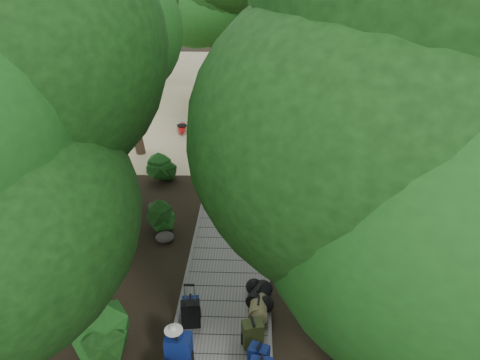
# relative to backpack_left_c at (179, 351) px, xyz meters

# --- Properties ---
(ground) EXTENTS (120.00, 120.00, 0.00)m
(ground) POSITION_rel_backpack_left_c_xyz_m (0.70, 3.36, -0.55)
(ground) COLOR black
(ground) RESTS_ON ground
(sand_beach) EXTENTS (40.00, 22.00, 0.02)m
(sand_beach) POSITION_rel_backpack_left_c_xyz_m (0.70, 19.36, -0.54)
(sand_beach) COLOR #CBB789
(sand_beach) RESTS_ON ground
(boardwalk) EXTENTS (2.00, 12.00, 0.12)m
(boardwalk) POSITION_rel_backpack_left_c_xyz_m (0.70, 4.36, -0.49)
(boardwalk) COLOR gray
(boardwalk) RESTS_ON ground
(backpack_left_c) EXTENTS (0.48, 0.35, 0.85)m
(backpack_left_c) POSITION_rel_backpack_left_c_xyz_m (0.00, 0.00, 0.00)
(backpack_left_c) COLOR navy
(backpack_left_c) RESTS_ON boardwalk
(backpack_left_d) EXTENTS (0.38, 0.29, 0.54)m
(backpack_left_d) POSITION_rel_backpack_left_c_xyz_m (0.03, 1.32, -0.16)
(backpack_left_d) COLOR navy
(backpack_left_d) RESTS_ON boardwalk
(backpack_right_c) EXTENTS (0.41, 0.35, 0.59)m
(backpack_right_c) POSITION_rel_backpack_left_c_xyz_m (1.43, 0.03, -0.13)
(backpack_right_c) COLOR navy
(backpack_right_c) RESTS_ON boardwalk
(backpack_right_d) EXTENTS (0.45, 0.37, 0.60)m
(backpack_right_d) POSITION_rel_backpack_left_c_xyz_m (1.32, 0.62, -0.13)
(backpack_right_d) COLOR #343C18
(backpack_right_d) RESTS_ON boardwalk
(duffel_right_khaki) EXTENTS (0.41, 0.59, 0.37)m
(duffel_right_khaki) POSITION_rel_backpack_left_c_xyz_m (1.43, 1.45, -0.24)
(duffel_right_khaki) COLOR olive
(duffel_right_khaki) RESTS_ON boardwalk
(duffel_right_black) EXTENTS (0.59, 0.71, 0.38)m
(duffel_right_black) POSITION_rel_backpack_left_c_xyz_m (1.45, 1.84, -0.23)
(duffel_right_black) COLOR black
(duffel_right_black) RESTS_ON boardwalk
(suitcase_on_boardwalk) EXTENTS (0.41, 0.26, 0.59)m
(suitcase_on_boardwalk) POSITION_rel_backpack_left_c_xyz_m (0.06, 1.09, -0.13)
(suitcase_on_boardwalk) COLOR black
(suitcase_on_boardwalk) RESTS_ON boardwalk
(lone_suitcase_on_sand) EXTENTS (0.40, 0.27, 0.59)m
(lone_suitcase_on_sand) POSITION_rel_backpack_left_c_xyz_m (0.94, 11.27, -0.23)
(lone_suitcase_on_sand) COLOR black
(lone_suitcase_on_sand) RESTS_ON sand_beach
(hat_white) EXTENTS (0.34, 0.34, 0.11)m
(hat_white) POSITION_rel_backpack_left_c_xyz_m (-0.08, 0.06, 0.48)
(hat_white) COLOR silver
(hat_white) RESTS_ON backpack_left_c
(kayak) EXTENTS (1.01, 3.19, 0.31)m
(kayak) POSITION_rel_backpack_left_c_xyz_m (-1.87, 12.88, -0.37)
(kayak) COLOR #A40E10
(kayak) RESTS_ON sand_beach
(sun_lounger) EXTENTS (1.26, 1.99, 0.61)m
(sun_lounger) POSITION_rel_backpack_left_c_xyz_m (3.28, 12.57, -0.22)
(sun_lounger) COLOR silver
(sun_lounger) RESTS_ON sand_beach
(tree_right_a) EXTENTS (5.08, 5.08, 8.46)m
(tree_right_a) POSITION_rel_backpack_left_c_xyz_m (3.55, -0.73, 3.68)
(tree_right_a) COLOR black
(tree_right_a) RESTS_ON ground
(tree_right_c) EXTENTS (5.30, 5.30, 9.17)m
(tree_right_c) POSITION_rel_backpack_left_c_xyz_m (4.78, 5.28, 4.04)
(tree_right_c) COLOR black
(tree_right_c) RESTS_ON ground
(tree_right_d) EXTENTS (5.23, 5.23, 9.59)m
(tree_right_d) POSITION_rel_backpack_left_c_xyz_m (6.53, 6.93, 4.25)
(tree_right_d) COLOR black
(tree_right_d) RESTS_ON ground
(tree_right_e) EXTENTS (5.03, 5.03, 9.06)m
(tree_right_e) POSITION_rel_backpack_left_c_xyz_m (4.88, 9.77, 3.98)
(tree_right_e) COLOR black
(tree_right_e) RESTS_ON ground
(tree_left_c) EXTENTS (5.16, 5.16, 8.97)m
(tree_left_c) POSITION_rel_backpack_left_c_xyz_m (-3.21, 5.72, 3.94)
(tree_left_c) COLOR black
(tree_left_c) RESTS_ON ground
(tree_back_a) EXTENTS (5.04, 5.04, 8.73)m
(tree_back_a) POSITION_rel_backpack_left_c_xyz_m (-0.70, 17.68, 3.82)
(tree_back_a) COLOR black
(tree_back_a) RESTS_ON ground
(tree_back_c) EXTENTS (5.36, 5.36, 9.65)m
(tree_back_c) POSITION_rel_backpack_left_c_xyz_m (6.08, 18.41, 4.28)
(tree_back_c) COLOR black
(tree_back_c) RESTS_ON ground
(tree_back_d) EXTENTS (4.88, 4.88, 8.14)m
(tree_back_d) POSITION_rel_backpack_left_c_xyz_m (-4.53, 18.20, 3.52)
(tree_back_d) COLOR black
(tree_back_d) RESTS_ON ground
(palm_right_a) EXTENTS (4.96, 4.96, 8.45)m
(palm_right_a) POSITION_rel_backpack_left_c_xyz_m (3.34, 9.10, 3.68)
(palm_right_a) COLOR #124114
(palm_right_a) RESTS_ON ground
(palm_right_b) EXTENTS (4.21, 4.21, 8.13)m
(palm_right_b) POSITION_rel_backpack_left_c_xyz_m (5.29, 15.00, 3.52)
(palm_right_b) COLOR #124114
(palm_right_b) RESTS_ON ground
(palm_right_c) EXTENTS (4.75, 4.75, 7.56)m
(palm_right_c) POSITION_rel_backpack_left_c_xyz_m (2.82, 16.19, 3.23)
(palm_right_c) COLOR #124114
(palm_right_c) RESTS_ON ground
(palm_left_a) EXTENTS (4.91, 4.91, 7.82)m
(palm_left_a) POSITION_rel_backpack_left_c_xyz_m (-3.34, 10.21, 3.36)
(palm_left_a) COLOR #124114
(palm_left_a) RESTS_ON ground
(rock_left_b) EXTENTS (0.34, 0.31, 0.19)m
(rock_left_b) POSITION_rel_backpack_left_c_xyz_m (-2.11, 1.43, -0.45)
(rock_left_b) COLOR #4C473F
(rock_left_b) RESTS_ON ground
(rock_left_c) EXTENTS (0.49, 0.44, 0.27)m
(rock_left_c) POSITION_rel_backpack_left_c_xyz_m (-1.06, 4.30, -0.41)
(rock_left_c) COLOR #4C473F
(rock_left_c) RESTS_ON ground
(rock_left_d) EXTENTS (0.33, 0.29, 0.18)m
(rock_left_d) POSITION_rel_backpack_left_c_xyz_m (-1.74, 6.07, -0.46)
(rock_left_d) COLOR #4C473F
(rock_left_d) RESTS_ON ground
(rock_right_b) EXTENTS (0.55, 0.49, 0.30)m
(rock_right_b) POSITION_rel_backpack_left_c_xyz_m (2.85, 1.78, -0.40)
(rock_right_b) COLOR #4C473F
(rock_right_b) RESTS_ON ground
(rock_right_c) EXTENTS (0.30, 0.27, 0.16)m
(rock_right_c) POSITION_rel_backpack_left_c_xyz_m (2.68, 5.30, -0.46)
(rock_right_c) COLOR #4C473F
(rock_right_c) RESTS_ON ground
(rock_right_d) EXTENTS (0.57, 0.51, 0.31)m
(rock_right_d) POSITION_rel_backpack_left_c_xyz_m (3.62, 7.83, -0.39)
(rock_right_d) COLOR #4C473F
(rock_right_d) RESTS_ON ground
(shrub_left_a) EXTENTS (1.22, 1.22, 1.09)m
(shrub_left_a) POSITION_rel_backpack_left_c_xyz_m (-1.56, 0.29, 0.00)
(shrub_left_a) COLOR #194A16
(shrub_left_a) RESTS_ON ground
(shrub_left_b) EXTENTS (0.95, 0.95, 0.86)m
(shrub_left_b) POSITION_rel_backpack_left_c_xyz_m (-1.37, 4.75, -0.12)
(shrub_left_b) COLOR #194A16
(shrub_left_b) RESTS_ON ground
(shrub_left_c) EXTENTS (1.03, 1.03, 0.93)m
(shrub_left_c) POSITION_rel_backpack_left_c_xyz_m (-1.71, 7.90, -0.08)
(shrub_left_c) COLOR #194A16
(shrub_left_c) RESTS_ON ground
(shrub_right_a) EXTENTS (1.12, 1.12, 1.01)m
(shrub_right_a) POSITION_rel_backpack_left_c_xyz_m (3.27, 0.65, -0.04)
(shrub_right_a) COLOR #194A16
(shrub_right_a) RESTS_ON ground
(shrub_right_b) EXTENTS (1.23, 1.23, 1.10)m
(shrub_right_b) POSITION_rel_backpack_left_c_xyz_m (2.99, 5.04, 0.00)
(shrub_right_b) COLOR #194A16
(shrub_right_b) RESTS_ON ground
(shrub_right_c) EXTENTS (0.78, 0.78, 0.70)m
(shrub_right_c) POSITION_rel_backpack_left_c_xyz_m (2.91, 8.78, -0.20)
(shrub_right_c) COLOR #194A16
(shrub_right_c) RESTS_ON ground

